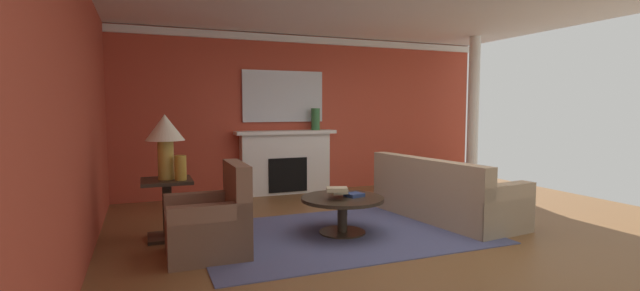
% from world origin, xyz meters
% --- Properties ---
extents(ground_plane, '(8.63, 8.63, 0.00)m').
position_xyz_m(ground_plane, '(0.00, 0.00, 0.00)').
color(ground_plane, brown).
extents(wall_fireplace, '(7.24, 0.12, 2.82)m').
position_xyz_m(wall_fireplace, '(0.00, 3.02, 1.41)').
color(wall_fireplace, '#B7422D').
rests_on(wall_fireplace, ground_plane).
extents(wall_window, '(0.12, 6.52, 2.82)m').
position_xyz_m(wall_window, '(-3.38, 0.30, 1.41)').
color(wall_window, '#B7422D').
rests_on(wall_window, ground_plane).
extents(ceiling_panel, '(7.24, 6.52, 0.06)m').
position_xyz_m(ceiling_panel, '(0.00, 0.30, 2.85)').
color(ceiling_panel, white).
extents(crown_moulding, '(7.24, 0.08, 0.12)m').
position_xyz_m(crown_moulding, '(0.00, 2.94, 2.74)').
color(crown_moulding, white).
extents(area_rug, '(3.38, 2.23, 0.01)m').
position_xyz_m(area_rug, '(-0.58, 0.11, 0.01)').
color(area_rug, '#4C517A').
rests_on(area_rug, ground_plane).
extents(fireplace, '(1.80, 0.35, 1.13)m').
position_xyz_m(fireplace, '(-0.45, 2.81, 0.54)').
color(fireplace, white).
rests_on(fireplace, ground_plane).
extents(mantel_mirror, '(1.48, 0.04, 0.91)m').
position_xyz_m(mantel_mirror, '(-0.45, 2.93, 1.73)').
color(mantel_mirror, silver).
extents(sofa, '(1.15, 2.20, 0.85)m').
position_xyz_m(sofa, '(1.00, 0.26, 0.30)').
color(sofa, tan).
rests_on(sofa, ground_plane).
extents(armchair_near_window, '(0.81, 0.81, 0.95)m').
position_xyz_m(armchair_near_window, '(-2.17, -0.08, 0.31)').
color(armchair_near_window, brown).
rests_on(armchair_near_window, ground_plane).
extents(coffee_table, '(1.00, 1.00, 0.45)m').
position_xyz_m(coffee_table, '(-0.58, 0.11, 0.34)').
color(coffee_table, '#2D2319').
rests_on(coffee_table, ground_plane).
extents(side_table, '(0.56, 0.56, 0.70)m').
position_xyz_m(side_table, '(-2.56, 0.69, 0.40)').
color(side_table, '#2D2319').
rests_on(side_table, ground_plane).
extents(table_lamp, '(0.44, 0.44, 0.75)m').
position_xyz_m(table_lamp, '(-2.56, 0.69, 1.22)').
color(table_lamp, '#B28E38').
rests_on(table_lamp, side_table).
extents(vase_on_side_table, '(0.13, 0.13, 0.28)m').
position_xyz_m(vase_on_side_table, '(-2.41, 0.57, 0.84)').
color(vase_on_side_table, '#B7892D').
rests_on(vase_on_side_table, side_table).
extents(vase_mantel_right, '(0.16, 0.16, 0.39)m').
position_xyz_m(vase_mantel_right, '(0.10, 2.76, 1.32)').
color(vase_mantel_right, '#33703D').
rests_on(vase_mantel_right, fireplace).
extents(book_red_cover, '(0.24, 0.22, 0.04)m').
position_xyz_m(book_red_cover, '(-0.44, 0.09, 0.47)').
color(book_red_cover, navy).
rests_on(book_red_cover, coffee_table).
extents(book_art_folio, '(0.21, 0.19, 0.06)m').
position_xyz_m(book_art_folio, '(-0.64, 0.13, 0.52)').
color(book_art_folio, tan).
rests_on(book_art_folio, coffee_table).
extents(book_small_novel, '(0.28, 0.24, 0.05)m').
position_xyz_m(book_small_novel, '(-0.71, -0.02, 0.58)').
color(book_small_novel, tan).
rests_on(book_small_novel, coffee_table).
extents(column_white, '(0.20, 0.20, 2.82)m').
position_xyz_m(column_white, '(2.92, 1.93, 1.41)').
color(column_white, white).
rests_on(column_white, ground_plane).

